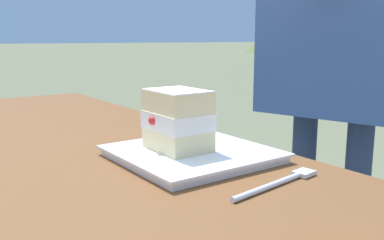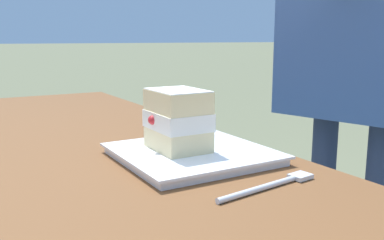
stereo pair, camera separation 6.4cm
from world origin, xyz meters
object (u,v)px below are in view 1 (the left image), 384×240
(cake_slice, at_px, (178,120))
(diner_person, at_px, (338,25))
(dessert_plate, at_px, (192,154))
(dessert_fork, at_px, (280,182))

(cake_slice, xyz_separation_m, diner_person, (0.16, -0.62, 0.16))
(dessert_plate, xyz_separation_m, diner_person, (0.17, -0.60, 0.22))
(dessert_plate, distance_m, cake_slice, 0.06)
(dessert_plate, xyz_separation_m, dessert_fork, (-0.17, -0.02, -0.00))
(cake_slice, relative_size, dessert_fork, 0.60)
(cake_slice, bearing_deg, dessert_plate, -124.89)
(cake_slice, relative_size, diner_person, 0.07)
(dessert_plate, relative_size, dessert_fork, 1.37)
(dessert_fork, bearing_deg, cake_slice, 13.02)
(dessert_fork, bearing_deg, dessert_plate, 7.95)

